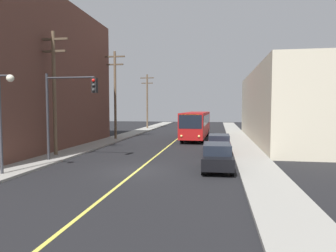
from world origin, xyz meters
TOP-DOWN VIEW (x-y plane):
  - ground_plane at (0.00, 0.00)m, footprint 120.00×120.00m
  - sidewalk_left at (-7.25, 10.00)m, footprint 2.50×90.00m
  - sidewalk_right at (7.25, 10.00)m, footprint 2.50×90.00m
  - lane_stripe_center at (0.00, 15.00)m, footprint 0.16×60.00m
  - building_left_brick at (-13.49, 6.84)m, footprint 10.00×22.27m
  - building_right_warehouse at (14.49, 17.87)m, footprint 12.00×26.12m
  - city_bus at (2.20, 18.64)m, footprint 2.90×12.21m
  - parked_car_black at (4.73, 0.97)m, footprint 1.92×4.45m
  - parked_car_red at (4.88, 6.97)m, footprint 1.82×4.40m
  - utility_pole_near at (-7.65, 3.96)m, footprint 2.40×0.28m
  - utility_pole_mid at (-7.02, 15.96)m, footprint 2.40×0.28m
  - utility_pole_far at (-7.38, 33.44)m, footprint 2.40×0.28m
  - traffic_signal_left_corner at (-5.41, 1.80)m, footprint 3.75×0.48m
  - street_lamp_left at (-6.83, -2.67)m, footprint 0.98×0.40m

SIDE VIEW (x-z plane):
  - ground_plane at x=0.00m, z-range 0.00..0.00m
  - lane_stripe_center at x=0.00m, z-range 0.00..0.01m
  - sidewalk_left at x=-7.25m, z-range 0.00..0.15m
  - sidewalk_right at x=7.25m, z-range 0.00..0.15m
  - parked_car_black at x=4.73m, z-range 0.03..1.65m
  - parked_car_red at x=4.88m, z-range 0.03..1.65m
  - city_bus at x=2.20m, z-range 0.22..3.42m
  - street_lamp_left at x=-6.83m, z-range 0.99..6.49m
  - building_right_warehouse at x=14.49m, z-range 0.00..7.85m
  - traffic_signal_left_corner at x=-5.41m, z-range 1.30..7.30m
  - utility_pole_far at x=-7.38m, z-range 0.64..9.96m
  - utility_pole_near at x=-7.65m, z-range 0.64..10.08m
  - utility_pole_mid at x=-7.02m, z-range 0.65..10.74m
  - building_left_brick at x=-13.49m, z-range 0.00..13.35m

